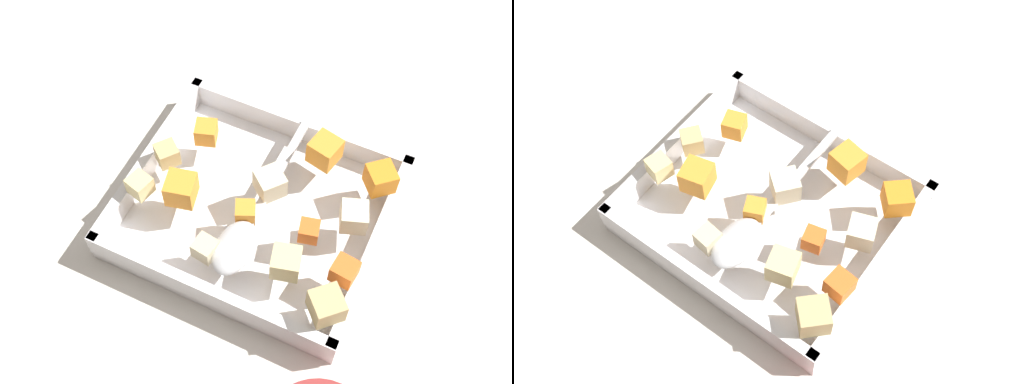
{
  "view_description": "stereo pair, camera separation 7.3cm",
  "coord_description": "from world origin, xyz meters",
  "views": [
    {
      "loc": [
        0.16,
        -0.35,
        0.68
      ],
      "look_at": [
        -0.0,
        -0.0,
        0.06
      ],
      "focal_mm": 45.08,
      "sensor_mm": 36.0,
      "label": 1
    },
    {
      "loc": [
        0.23,
        -0.31,
        0.68
      ],
      "look_at": [
        -0.0,
        -0.0,
        0.06
      ],
      "focal_mm": 45.08,
      "sensor_mm": 36.0,
      "label": 2
    }
  ],
  "objects": [
    {
      "name": "carrot_chunk_corner_ne",
      "position": [
        0.12,
        0.07,
        0.06
      ],
      "size": [
        0.04,
        0.04,
        0.03
      ],
      "primitive_type": "cube",
      "rotation": [
        0.0,
        0.0,
        5.43
      ],
      "color": "orange",
      "rests_on": "baking_dish"
    },
    {
      "name": "carrot_chunk_near_spoon",
      "position": [
        0.07,
        -0.02,
        0.06
      ],
      "size": [
        0.03,
        0.03,
        0.02
      ],
      "primitive_type": "cube",
      "rotation": [
        0.0,
        0.0,
        0.23
      ],
      "color": "orange",
      "rests_on": "baking_dish"
    },
    {
      "name": "potato_chunk_front_center",
      "position": [
        -0.12,
        -0.0,
        0.06
      ],
      "size": [
        0.04,
        0.04,
        0.02
      ],
      "primitive_type": "cube",
      "rotation": [
        0.0,
        0.0,
        5.61
      ],
      "color": "tan",
      "rests_on": "baking_dish"
    },
    {
      "name": "carrot_chunk_rim_edge",
      "position": [
        -0.09,
        0.05,
        0.06
      ],
      "size": [
        0.03,
        0.03,
        0.03
      ],
      "primitive_type": "cube",
      "rotation": [
        0.0,
        0.0,
        3.46
      ],
      "color": "orange",
      "rests_on": "baking_dish"
    },
    {
      "name": "ground_plane",
      "position": [
        0.0,
        0.0,
        0.0
      ],
      "size": [
        4.0,
        4.0,
        0.0
      ],
      "primitive_type": "plane",
      "color": "beige"
    },
    {
      "name": "potato_chunk_far_left",
      "position": [
        0.07,
        -0.07,
        0.06
      ],
      "size": [
        0.04,
        0.04,
        0.03
      ],
      "primitive_type": "cube",
      "rotation": [
        0.0,
        0.0,
        3.39
      ],
      "color": "#E0CC89",
      "rests_on": "baking_dish"
    },
    {
      "name": "serving_spoon",
      "position": [
        0.01,
        -0.06,
        0.06
      ],
      "size": [
        0.04,
        0.23,
        0.02
      ],
      "rotation": [
        0.0,
        0.0,
        1.56
      ],
      "color": "silver",
      "rests_on": "baking_dish"
    },
    {
      "name": "carrot_chunk_center",
      "position": [
        0.13,
        -0.05,
        0.06
      ],
      "size": [
        0.03,
        0.03,
        0.03
      ],
      "primitive_type": "cube",
      "rotation": [
        0.0,
        0.0,
        1.46
      ],
      "color": "orange",
      "rests_on": "baking_dish"
    },
    {
      "name": "potato_chunk_under_handle",
      "position": [
        0.11,
        0.01,
        0.06
      ],
      "size": [
        0.04,
        0.04,
        0.03
      ],
      "primitive_type": "cube",
      "rotation": [
        0.0,
        0.0,
        3.49
      ],
      "color": "beige",
      "rests_on": "baking_dish"
    },
    {
      "name": "potato_chunk_back_center",
      "position": [
        -0.12,
        -0.05,
        0.06
      ],
      "size": [
        0.03,
        0.03,
        0.02
      ],
      "primitive_type": "cube",
      "rotation": [
        0.0,
        0.0,
        6.02
      ],
      "color": "#E0CC89",
      "rests_on": "baking_dish"
    },
    {
      "name": "carrot_chunk_near_left",
      "position": [
        -0.08,
        -0.04,
        0.07
      ],
      "size": [
        0.04,
        0.04,
        0.03
      ],
      "primitive_type": "cube",
      "rotation": [
        0.0,
        0.0,
        1.8
      ],
      "color": "orange",
      "rests_on": "baking_dish"
    },
    {
      "name": "carrot_chunk_heap_side",
      "position": [
        -0.0,
        -0.03,
        0.06
      ],
      "size": [
        0.03,
        0.03,
        0.02
      ],
      "primitive_type": "cube",
      "rotation": [
        0.0,
        0.0,
        0.41
      ],
      "color": "orange",
      "rests_on": "baking_dish"
    },
    {
      "name": "carrot_chunk_mid_right",
      "position": [
        0.05,
        0.08,
        0.06
      ],
      "size": [
        0.04,
        0.04,
        0.03
      ],
      "primitive_type": "cube",
      "rotation": [
        0.0,
        0.0,
        4.49
      ],
      "color": "orange",
      "rests_on": "baking_dish"
    },
    {
      "name": "baking_dish",
      "position": [
        -0.0,
        -0.0,
        0.01
      ],
      "size": [
        0.3,
        0.26,
        0.05
      ],
      "color": "silver",
      "rests_on": "ground_plane"
    },
    {
      "name": "potato_chunk_mid_left",
      "position": [
        0.12,
        -0.1,
        0.06
      ],
      "size": [
        0.05,
        0.05,
        0.03
      ],
      "primitive_type": "cube",
      "rotation": [
        0.0,
        0.0,
        3.91
      ],
      "color": "tan",
      "rests_on": "baking_dish"
    },
    {
      "name": "potato_chunk_corner_se",
      "position": [
        -0.02,
        -0.09,
        0.06
      ],
      "size": [
        0.03,
        0.03,
        0.02
      ],
      "primitive_type": "cube",
      "rotation": [
        0.0,
        0.0,
        4.58
      ],
      "color": "beige",
      "rests_on": "baking_dish"
    },
    {
      "name": "potato_chunk_far_right",
      "position": [
        0.01,
        0.01,
        0.06
      ],
      "size": [
        0.04,
        0.04,
        0.03
      ],
      "primitive_type": "cube",
      "rotation": [
        0.0,
        0.0,
        5.59
      ],
      "color": "beige",
      "rests_on": "baking_dish"
    }
  ]
}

